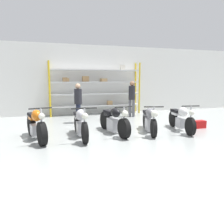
{
  "coord_description": "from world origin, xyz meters",
  "views": [
    {
      "loc": [
        -2.17,
        -6.66,
        1.78
      ],
      "look_at": [
        0.0,
        0.4,
        0.7
      ],
      "focal_mm": 35.0,
      "sensor_mm": 36.0,
      "label": 1
    }
  ],
  "objects_px": {
    "motorcycle_silver": "(80,123)",
    "motorcycle_grey": "(149,119)",
    "shelving_rack": "(96,87)",
    "toolbox": "(199,124)",
    "person_near_rack": "(132,96)",
    "motorcycle_orange": "(36,125)",
    "person_browsing": "(78,100)",
    "motorcycle_black": "(114,121)",
    "motorcycle_white": "(181,118)"
  },
  "relations": [
    {
      "from": "motorcycle_orange",
      "to": "motorcycle_silver",
      "type": "distance_m",
      "value": 1.32
    },
    {
      "from": "motorcycle_orange",
      "to": "toolbox",
      "type": "distance_m",
      "value": 5.8
    },
    {
      "from": "shelving_rack",
      "to": "motorcycle_orange",
      "type": "distance_m",
      "value": 5.28
    },
    {
      "from": "person_browsing",
      "to": "motorcycle_orange",
      "type": "bearing_deg",
      "value": 41.93
    },
    {
      "from": "motorcycle_white",
      "to": "motorcycle_silver",
      "type": "bearing_deg",
      "value": -81.81
    },
    {
      "from": "shelving_rack",
      "to": "person_near_rack",
      "type": "height_order",
      "value": "shelving_rack"
    },
    {
      "from": "motorcycle_black",
      "to": "person_near_rack",
      "type": "bearing_deg",
      "value": 140.17
    },
    {
      "from": "motorcycle_black",
      "to": "toolbox",
      "type": "xyz_separation_m",
      "value": [
        3.32,
        -0.15,
        -0.28
      ]
    },
    {
      "from": "shelving_rack",
      "to": "motorcycle_black",
      "type": "xyz_separation_m",
      "value": [
        -0.36,
        -4.28,
        -1.0
      ]
    },
    {
      "from": "shelving_rack",
      "to": "motorcycle_silver",
      "type": "relative_size",
      "value": 2.27
    },
    {
      "from": "motorcycle_grey",
      "to": "person_near_rack",
      "type": "bearing_deg",
      "value": -175.81
    },
    {
      "from": "motorcycle_grey",
      "to": "motorcycle_white",
      "type": "xyz_separation_m",
      "value": [
        1.19,
        -0.1,
        -0.0
      ]
    },
    {
      "from": "motorcycle_grey",
      "to": "person_near_rack",
      "type": "height_order",
      "value": "person_near_rack"
    },
    {
      "from": "motorcycle_orange",
      "to": "motorcycle_black",
      "type": "distance_m",
      "value": 2.47
    },
    {
      "from": "person_browsing",
      "to": "person_near_rack",
      "type": "height_order",
      "value": "person_near_rack"
    },
    {
      "from": "motorcycle_orange",
      "to": "person_near_rack",
      "type": "distance_m",
      "value": 5.33
    },
    {
      "from": "shelving_rack",
      "to": "motorcycle_white",
      "type": "relative_size",
      "value": 2.38
    },
    {
      "from": "motorcycle_silver",
      "to": "person_near_rack",
      "type": "height_order",
      "value": "person_near_rack"
    },
    {
      "from": "motorcycle_black",
      "to": "person_near_rack",
      "type": "distance_m",
      "value": 3.57
    },
    {
      "from": "motorcycle_white",
      "to": "person_browsing",
      "type": "distance_m",
      "value": 4.14
    },
    {
      "from": "shelving_rack",
      "to": "toolbox",
      "type": "height_order",
      "value": "shelving_rack"
    },
    {
      "from": "motorcycle_silver",
      "to": "motorcycle_grey",
      "type": "bearing_deg",
      "value": 89.14
    },
    {
      "from": "shelving_rack",
      "to": "motorcycle_orange",
      "type": "height_order",
      "value": "shelving_rack"
    },
    {
      "from": "shelving_rack",
      "to": "motorcycle_white",
      "type": "distance_m",
      "value": 5.11
    },
    {
      "from": "motorcycle_orange",
      "to": "motorcycle_grey",
      "type": "relative_size",
      "value": 1.0
    },
    {
      "from": "motorcycle_silver",
      "to": "motorcycle_grey",
      "type": "distance_m",
      "value": 2.37
    },
    {
      "from": "shelving_rack",
      "to": "person_near_rack",
      "type": "xyz_separation_m",
      "value": [
        1.51,
        -1.3,
        -0.4
      ]
    },
    {
      "from": "shelving_rack",
      "to": "toolbox",
      "type": "relative_size",
      "value": 10.78
    },
    {
      "from": "motorcycle_silver",
      "to": "toolbox",
      "type": "distance_m",
      "value": 4.49
    },
    {
      "from": "motorcycle_silver",
      "to": "motorcycle_white",
      "type": "xyz_separation_m",
      "value": [
        3.56,
        -0.11,
        -0.02
      ]
    },
    {
      "from": "shelving_rack",
      "to": "motorcycle_grey",
      "type": "distance_m",
      "value": 4.66
    },
    {
      "from": "toolbox",
      "to": "person_browsing",
      "type": "bearing_deg",
      "value": 150.78
    },
    {
      "from": "motorcycle_white",
      "to": "shelving_rack",
      "type": "bearing_deg",
      "value": -145.87
    },
    {
      "from": "shelving_rack",
      "to": "person_browsing",
      "type": "distance_m",
      "value": 2.46
    },
    {
      "from": "motorcycle_black",
      "to": "toolbox",
      "type": "distance_m",
      "value": 3.34
    },
    {
      "from": "shelving_rack",
      "to": "motorcycle_black",
      "type": "height_order",
      "value": "shelving_rack"
    },
    {
      "from": "motorcycle_black",
      "to": "person_browsing",
      "type": "xyz_separation_m",
      "value": [
        -0.86,
        2.19,
        0.55
      ]
    },
    {
      "from": "shelving_rack",
      "to": "toolbox",
      "type": "xyz_separation_m",
      "value": [
        2.96,
        -4.43,
        -1.28
      ]
    },
    {
      "from": "motorcycle_black",
      "to": "motorcycle_white",
      "type": "relative_size",
      "value": 1.06
    },
    {
      "from": "motorcycle_black",
      "to": "toolbox",
      "type": "bearing_deg",
      "value": 79.65
    },
    {
      "from": "motorcycle_silver",
      "to": "person_browsing",
      "type": "relative_size",
      "value": 1.27
    },
    {
      "from": "motorcycle_black",
      "to": "motorcycle_white",
      "type": "xyz_separation_m",
      "value": [
        2.41,
        -0.3,
        0.03
      ]
    },
    {
      "from": "motorcycle_silver",
      "to": "shelving_rack",
      "type": "bearing_deg",
      "value": 160.77
    },
    {
      "from": "motorcycle_grey",
      "to": "person_browsing",
      "type": "distance_m",
      "value": 3.21
    },
    {
      "from": "shelving_rack",
      "to": "motorcycle_silver",
      "type": "height_order",
      "value": "shelving_rack"
    },
    {
      "from": "motorcycle_silver",
      "to": "person_near_rack",
      "type": "bearing_deg",
      "value": 135.84
    },
    {
      "from": "person_near_rack",
      "to": "toolbox",
      "type": "relative_size",
      "value": 3.94
    },
    {
      "from": "motorcycle_silver",
      "to": "toolbox",
      "type": "xyz_separation_m",
      "value": [
        4.47,
        0.04,
        -0.32
      ]
    },
    {
      "from": "motorcycle_silver",
      "to": "person_near_rack",
      "type": "distance_m",
      "value": 4.41
    },
    {
      "from": "person_browsing",
      "to": "motorcycle_black",
      "type": "bearing_deg",
      "value": 98.66
    }
  ]
}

